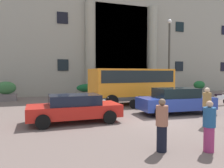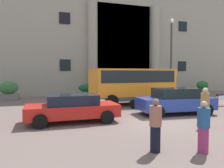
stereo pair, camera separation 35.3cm
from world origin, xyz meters
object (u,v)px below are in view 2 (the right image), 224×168
Objects in this scene: scooter_by_planter at (221,99)px; motorcycle_far_end at (144,102)px; orange_minibus at (132,83)px; motorcycle_near_kerb at (96,105)px; white_taxi_kerbside at (175,101)px; hedge_planter_entrance_right at (202,88)px; pedestrian_man_red_shirt at (203,127)px; parked_coupe_end at (72,108)px; pedestrian_woman_dark_dress at (205,107)px; hedge_planter_west at (8,91)px; lamppost_plaza_centre at (171,52)px; pedestrian_man_crossing at (155,125)px; bus_stop_sign at (174,81)px; hedge_planter_east at (165,88)px; hedge_planter_entrance_left at (89,91)px.

scooter_by_planter is 0.96× the size of motorcycle_far_end.
orange_minibus is 4.32m from motorcycle_near_kerb.
orange_minibus is 4.41m from white_taxi_kerbside.
hedge_planter_entrance_right is 0.98× the size of pedestrian_man_red_shirt.
parked_coupe_end is 2.23× the size of scooter_by_planter.
pedestrian_woman_dark_dress is at bearing -39.11° from motorcycle_near_kerb.
hedge_planter_west is at bearing 139.80° from motorcycle_near_kerb.
hedge_planter_entrance_right is 13.33m from white_taxi_kerbside.
scooter_by_planter is at bearing -28.19° from orange_minibus.
parked_coupe_end is (-5.82, -0.37, -0.07)m from white_taxi_kerbside.
hedge_planter_west is 16.65m from scooter_by_planter.
white_taxi_kerbside is 2.32m from motorcycle_far_end.
white_taxi_kerbside is 3.00m from pedestrian_woman_dark_dress.
hedge_planter_west is (-19.52, -0.21, 0.09)m from hedge_planter_entrance_right.
motorcycle_near_kerb is 10.77m from lamppost_plaza_centre.
white_taxi_kerbside is at bearing -90.49° from pedestrian_man_crossing.
lamppost_plaza_centre reaches higher than white_taxi_kerbside.
bus_stop_sign is 1.37× the size of scooter_by_planter.
hedge_planter_west is 1.07× the size of pedestrian_man_red_shirt.
white_taxi_kerbside is 2.24× the size of scooter_by_planter.
parked_coupe_end is 2.15× the size of motorcycle_far_end.
white_taxi_kerbside is at bearing 6.05° from pedestrian_man_red_shirt.
hedge_planter_west is 0.78× the size of motorcycle_near_kerb.
bus_stop_sign is at bearing -105.32° from hedge_planter_east.
lamppost_plaza_centre is at bearing 45.20° from motorcycle_near_kerb.
hedge_planter_east is 0.38× the size of parked_coupe_end.
bus_stop_sign is 4.82m from scooter_by_planter.
hedge_planter_entrance_right is at bearing 41.14° from motorcycle_near_kerb.
pedestrian_man_crossing is at bearing -124.83° from bus_stop_sign.
hedge_planter_west is at bearing 158.89° from motorcycle_far_end.
lamppost_plaza_centre is at bearing 35.96° from parked_coupe_end.
orange_minibus is 2.34× the size of bus_stop_sign.
motorcycle_far_end is at bearing -145.04° from hedge_planter_entrance_right.
hedge_planter_entrance_left is 1.30× the size of hedge_planter_west.
motorcycle_near_kerb and motorcycle_far_end have the same top height.
pedestrian_man_crossing is (-13.41, -14.43, 0.10)m from hedge_planter_entrance_right.
bus_stop_sign reaches higher than motorcycle_far_end.
lamppost_plaza_centre reaches higher than hedge_planter_entrance_left.
hedge_planter_west is 11.54m from motorcycle_far_end.
bus_stop_sign is at bearing 60.65° from white_taxi_kerbside.
hedge_planter_east is 4.17m from lamppost_plaza_centre.
lamppost_plaza_centre is (7.36, -2.22, 3.65)m from hedge_planter_entrance_left.
bus_stop_sign reaches higher than motorcycle_near_kerb.
scooter_by_planter is 11.09m from pedestrian_man_crossing.
motorcycle_far_end is at bearing 116.26° from white_taxi_kerbside.
scooter_by_planter is (0.87, -4.59, -1.19)m from bus_stop_sign.
orange_minibus reaches higher than pedestrian_man_crossing.
hedge_planter_west reaches higher than motorcycle_far_end.
lamppost_plaza_centre reaches higher than hedge_planter_entrance_right.
hedge_planter_entrance_left is at bearing 156.27° from bus_stop_sign.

